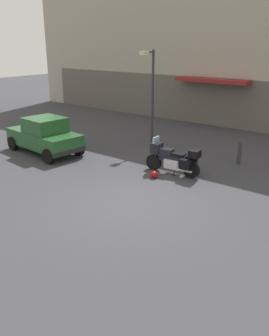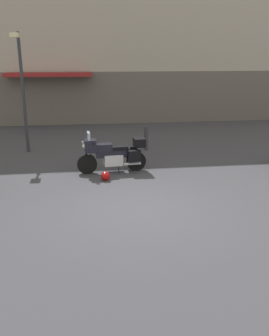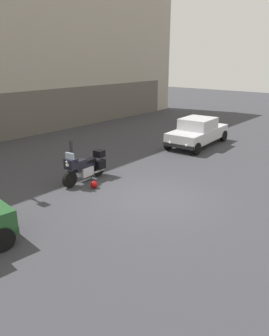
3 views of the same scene
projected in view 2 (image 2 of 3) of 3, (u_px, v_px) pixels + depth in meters
ground_plane at (138, 210)px, 9.03m from camera, size 80.00×80.00×0.00m
building_facade_rear at (104, 3)px, 19.51m from camera, size 36.41×3.40×12.69m
motorcycle at (113, 154)px, 11.77m from camera, size 2.26×0.80×1.36m
helmet at (105, 176)px, 11.10m from camera, size 0.28×0.28×0.28m
streetlamp_curbside at (21, 81)px, 13.48m from camera, size 0.28×0.94×4.48m
bollard_curbside at (146, 137)px, 14.54m from camera, size 0.16×0.16×1.00m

